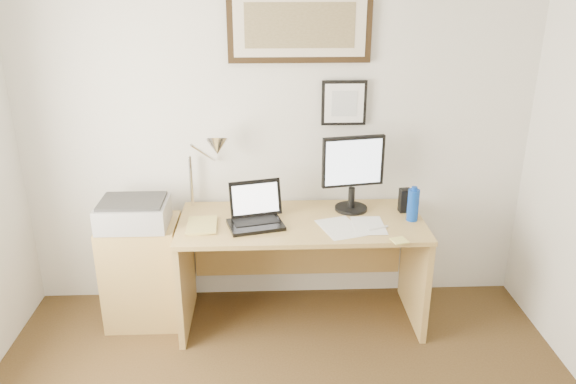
{
  "coord_description": "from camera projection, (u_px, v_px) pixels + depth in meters",
  "views": [
    {
      "loc": [
        -0.08,
        -1.7,
        2.26
      ],
      "look_at": [
        0.05,
        1.43,
        1.03
      ],
      "focal_mm": 35.0,
      "sensor_mm": 36.0,
      "label": 1
    }
  ],
  "objects": [
    {
      "name": "lcd_monitor",
      "position": [
        353.0,
        170.0,
        3.72
      ],
      "size": [
        0.42,
        0.22,
        0.52
      ],
      "color": "black",
      "rests_on": "desk"
    },
    {
      "name": "side_cabinet",
      "position": [
        143.0,
        272.0,
        3.81
      ],
      "size": [
        0.5,
        0.4,
        0.73
      ],
      "primitive_type": "cube",
      "color": "#AB8747",
      "rests_on": "floor"
    },
    {
      "name": "water_bottle",
      "position": [
        413.0,
        205.0,
        3.63
      ],
      "size": [
        0.07,
        0.07,
        0.21
      ],
      "primitive_type": "cylinder",
      "color": "#0D3CAA",
      "rests_on": "desk"
    },
    {
      "name": "desk_lamp",
      "position": [
        215.0,
        149.0,
        3.65
      ],
      "size": [
        0.29,
        0.27,
        0.53
      ],
      "color": "silver",
      "rests_on": "desk"
    },
    {
      "name": "paper_sheet_a",
      "position": [
        340.0,
        228.0,
        3.56
      ],
      "size": [
        0.31,
        0.37,
        0.0
      ],
      "primitive_type": "cube",
      "rotation": [
        0.0,
        0.0,
        0.3
      ],
      "color": "white",
      "rests_on": "desk"
    },
    {
      "name": "speaker",
      "position": [
        405.0,
        200.0,
        3.77
      ],
      "size": [
        0.08,
        0.07,
        0.16
      ],
      "primitive_type": "cube",
      "rotation": [
        0.0,
        0.0,
        0.1
      ],
      "color": "black",
      "rests_on": "desk"
    },
    {
      "name": "picture_large",
      "position": [
        300.0,
        25.0,
        3.54
      ],
      "size": [
        0.92,
        0.04,
        0.47
      ],
      "color": "black",
      "rests_on": "wall_back"
    },
    {
      "name": "sticky_pad",
      "position": [
        399.0,
        241.0,
        3.37
      ],
      "size": [
        0.11,
        0.11,
        0.01
      ],
      "primitive_type": "cube",
      "rotation": [
        0.0,
        0.0,
        0.28
      ],
      "color": "#E2D56B",
      "rests_on": "desk"
    },
    {
      "name": "laptop",
      "position": [
        256.0,
        215.0,
        3.6
      ],
      "size": [
        0.39,
        0.37,
        0.26
      ],
      "color": "black",
      "rests_on": "desk"
    },
    {
      "name": "desk",
      "position": [
        300.0,
        247.0,
        3.83
      ],
      "size": [
        1.6,
        0.7,
        0.75
      ],
      "color": "#AB8747",
      "rests_on": "floor"
    },
    {
      "name": "picture_small",
      "position": [
        344.0,
        103.0,
        3.74
      ],
      "size": [
        0.3,
        0.03,
        0.3
      ],
      "color": "black",
      "rests_on": "wall_back"
    },
    {
      "name": "printer",
      "position": [
        133.0,
        213.0,
        3.61
      ],
      "size": [
        0.44,
        0.34,
        0.18
      ],
      "color": "#A0A0A3",
      "rests_on": "side_cabinet"
    },
    {
      "name": "bottle_cap",
      "position": [
        415.0,
        188.0,
        3.59
      ],
      "size": [
        0.04,
        0.04,
        0.02
      ],
      "primitive_type": "cylinder",
      "color": "#0D3CAA",
      "rests_on": "water_bottle"
    },
    {
      "name": "wall_back",
      "position": [
        277.0,
        132.0,
        3.82
      ],
      "size": [
        3.5,
        0.02,
        2.5
      ],
      "primitive_type": "cube",
      "color": "silver",
      "rests_on": "ground"
    },
    {
      "name": "paper_sheet_b",
      "position": [
        369.0,
        226.0,
        3.58
      ],
      "size": [
        0.2,
        0.28,
        0.0
      ],
      "primitive_type": "cube",
      "rotation": [
        0.0,
        0.0,
        0.0
      ],
      "color": "white",
      "rests_on": "desk"
    },
    {
      "name": "marker_pen",
      "position": [
        378.0,
        228.0,
        3.53
      ],
      "size": [
        0.14,
        0.06,
        0.02
      ],
      "primitive_type": "cylinder",
      "rotation": [
        0.0,
        1.57,
        0.35
      ],
      "color": "silver",
      "rests_on": "desk"
    },
    {
      "name": "book",
      "position": [
        187.0,
        226.0,
        3.56
      ],
      "size": [
        0.2,
        0.27,
        0.02
      ],
      "primitive_type": "imported",
      "rotation": [
        0.0,
        0.0,
        0.04
      ],
      "color": "tan",
      "rests_on": "desk"
    }
  ]
}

